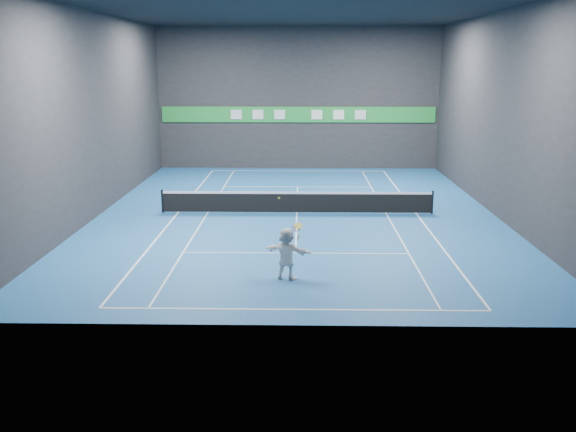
{
  "coord_description": "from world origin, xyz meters",
  "views": [
    {
      "loc": [
        0.16,
        -28.76,
        6.73
      ],
      "look_at": [
        -0.27,
        -6.88,
        1.5
      ],
      "focal_mm": 40.0,
      "sensor_mm": 36.0,
      "label": 1
    }
  ],
  "objects_px": {
    "player": "(287,253)",
    "tennis_net": "(297,202)",
    "tennis_racket": "(297,229)",
    "tennis_ball": "(279,198)"
  },
  "relations": [
    {
      "from": "player",
      "to": "tennis_ball",
      "type": "bearing_deg",
      "value": -15.06
    },
    {
      "from": "player",
      "to": "tennis_net",
      "type": "xyz_separation_m",
      "value": [
        0.27,
        9.25,
        -0.3
      ]
    },
    {
      "from": "tennis_net",
      "to": "tennis_racket",
      "type": "relative_size",
      "value": 20.98
    },
    {
      "from": "tennis_ball",
      "to": "tennis_net",
      "type": "height_order",
      "value": "tennis_ball"
    },
    {
      "from": "player",
      "to": "tennis_ball",
      "type": "distance_m",
      "value": 1.79
    },
    {
      "from": "tennis_net",
      "to": "tennis_racket",
      "type": "distance_m",
      "value": 9.27
    },
    {
      "from": "tennis_net",
      "to": "tennis_ball",
      "type": "bearing_deg",
      "value": -93.22
    },
    {
      "from": "tennis_racket",
      "to": "player",
      "type": "bearing_deg",
      "value": -171.75
    },
    {
      "from": "tennis_net",
      "to": "tennis_racket",
      "type": "bearing_deg",
      "value": -89.62
    },
    {
      "from": "tennis_ball",
      "to": "tennis_racket",
      "type": "height_order",
      "value": "tennis_ball"
    }
  ]
}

